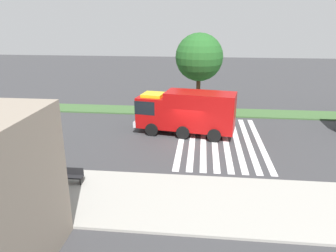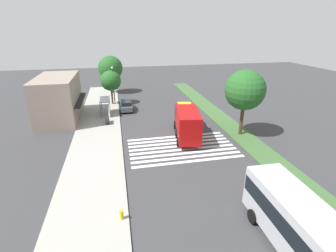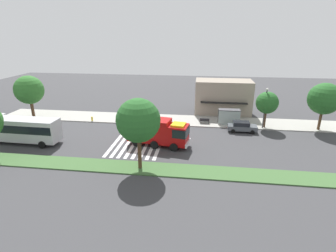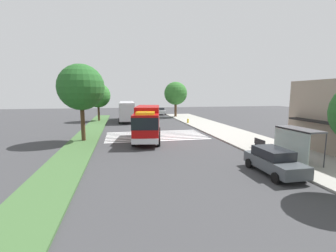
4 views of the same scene
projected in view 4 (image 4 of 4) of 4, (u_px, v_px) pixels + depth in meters
The scene contains 14 objects.
ground_plane at pixel (159, 140), 25.83m from camera, with size 120.00×120.00×0.00m, color #38383A.
sidewalk at pixel (237, 136), 27.72m from camera, with size 60.00×5.82×0.14m, color #9E9B93.
median_strip at pixel (83, 142), 24.20m from camera, with size 60.00×3.00×0.14m, color #3D6033.
crosswalk at pixel (156, 136), 28.41m from camera, with size 6.75×11.90×0.01m.
fire_truck at pixel (147, 122), 24.89m from camera, with size 8.71×3.88×3.72m.
parked_car_west at pixel (160, 111), 56.49m from camera, with size 4.80×2.28×1.72m.
parked_car_mid at pixel (274, 161), 14.84m from camera, with size 4.40×2.07×1.63m.
transit_bus at pixel (127, 110), 43.02m from camera, with size 10.90×3.08×3.55m.
bus_stop_shelter at pixel (295, 138), 16.95m from camera, with size 3.50×1.40×2.46m.
bench_near_shelter at pixel (261, 144), 21.00m from camera, with size 1.60×0.50×0.90m.
sidewalk_tree_far_west at pixel (176, 93), 49.87m from camera, with size 4.94×4.94×7.48m.
median_tree_far_west at pixel (98, 95), 42.32m from camera, with size 4.45×4.45×6.88m.
median_tree_west at pixel (81, 87), 24.05m from camera, with size 4.79×4.79×8.04m.
fire_hydrant at pixel (188, 121), 39.54m from camera, with size 0.28×0.28×0.70m, color gold.
Camera 4 is at (25.04, -4.15, 5.14)m, focal length 24.74 mm.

